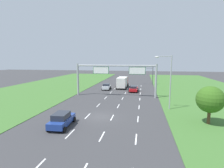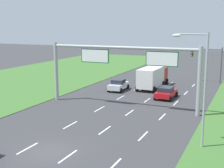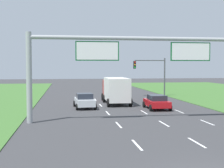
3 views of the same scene
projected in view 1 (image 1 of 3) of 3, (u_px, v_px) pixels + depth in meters
ground_plane at (100, 117)px, 24.18m from camera, size 200.00×200.00×0.00m
grass_verge_left at (16, 96)px, 37.59m from camera, size 24.00×120.00×0.06m
lane_dashes_inner_left at (98, 105)px, 30.34m from camera, size 0.14×50.40×0.01m
lane_dashes_inner_right at (118, 106)px, 29.73m from camera, size 0.14×50.40×0.01m
lane_dashes_slip at (139, 107)px, 29.12m from camera, size 0.14×50.40×0.01m
car_near_red at (62, 120)px, 20.56m from camera, size 2.31×4.48×1.70m
car_lead_silver at (106, 87)px, 46.05m from camera, size 2.26×4.21×1.56m
car_mid_lane at (134, 89)px, 42.88m from camera, size 2.27×4.08×1.46m
box_truck at (123, 82)px, 48.71m from camera, size 2.78×7.91×3.04m
sign_gantry at (116, 74)px, 36.90m from camera, size 17.24×0.44×7.00m
traffic_light_mast at (147, 72)px, 54.90m from camera, size 4.76×0.49×5.60m
street_lamp at (168, 78)px, 27.14m from camera, size 2.61×0.32×8.50m
roadside_tree_near at (210, 100)px, 20.95m from camera, size 3.23×3.23×4.73m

